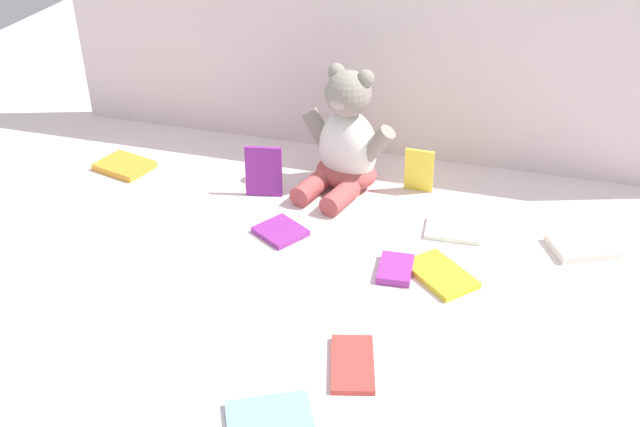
# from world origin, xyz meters

# --- Properties ---
(ground_plane) EXTENTS (3.20, 3.20, 0.00)m
(ground_plane) POSITION_xyz_m (0.00, 0.00, 0.00)
(ground_plane) COLOR silver
(backdrop_drape) EXTENTS (1.67, 0.03, 0.61)m
(backdrop_drape) POSITION_xyz_m (0.00, 0.40, 0.31)
(backdrop_drape) COLOR silver
(backdrop_drape) RESTS_ON ground_plane
(teddy_bear) EXTENTS (0.25, 0.24, 0.29)m
(teddy_bear) POSITION_xyz_m (-0.03, 0.20, 0.11)
(teddy_bear) COLOR white
(teddy_bear) RESTS_ON ground_plane
(book_case_0) EXTENTS (0.07, 0.02, 0.11)m
(book_case_0) POSITION_xyz_m (0.14, 0.22, 0.06)
(book_case_0) COLOR yellow
(book_case_0) RESTS_ON ground_plane
(book_case_1) EXTENTS (0.09, 0.03, 0.12)m
(book_case_1) POSITION_xyz_m (-0.20, 0.10, 0.06)
(book_case_1) COLOR #852892
(book_case_1) RESTS_ON ground_plane
(book_case_2) EXTENTS (0.13, 0.13, 0.01)m
(book_case_2) POSITION_xyz_m (-0.11, -0.05, 0.01)
(book_case_2) COLOR purple
(book_case_2) RESTS_ON ground_plane
(book_case_3) EXTENTS (0.07, 0.10, 0.02)m
(book_case_3) POSITION_xyz_m (0.15, -0.12, 0.01)
(book_case_3) COLOR purple
(book_case_3) RESTS_ON ground_plane
(book_case_4) EXTENTS (0.15, 0.13, 0.02)m
(book_case_4) POSITION_xyz_m (-0.58, 0.12, 0.01)
(book_case_4) COLOR orange
(book_case_4) RESTS_ON ground_plane
(book_case_5) EXTENTS (0.10, 0.15, 0.01)m
(book_case_5) POSITION_xyz_m (0.14, -0.40, 0.01)
(book_case_5) COLOR #CF3E38
(book_case_5) RESTS_ON ground_plane
(book_case_6) EXTENTS (0.16, 0.16, 0.01)m
(book_case_6) POSITION_xyz_m (0.24, -0.11, 0.01)
(book_case_6) COLOR yellow
(book_case_6) RESTS_ON ground_plane
(book_case_7) EXTENTS (0.12, 0.09, 0.01)m
(book_case_7) POSITION_xyz_m (0.25, 0.06, 0.01)
(book_case_7) COLOR white
(book_case_7) RESTS_ON ground_plane
(book_case_8) EXTENTS (0.15, 0.14, 0.02)m
(book_case_8) POSITION_xyz_m (0.51, 0.07, 0.01)
(book_case_8) COLOR white
(book_case_8) RESTS_ON ground_plane
(book_case_9) EXTENTS (0.16, 0.13, 0.01)m
(book_case_9) POSITION_xyz_m (0.04, -0.55, 0.01)
(book_case_9) COLOR #80BBE0
(book_case_9) RESTS_ON ground_plane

